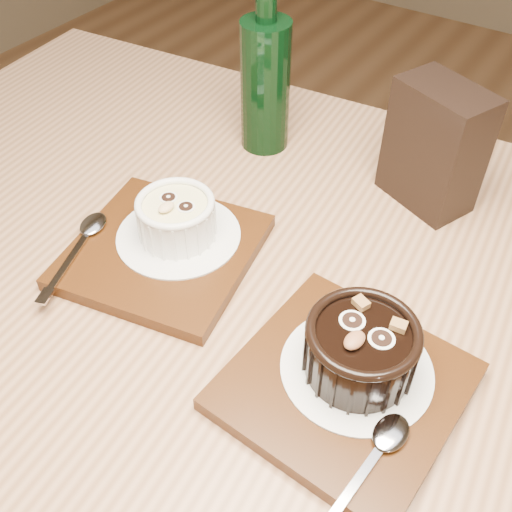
{
  "coord_description": "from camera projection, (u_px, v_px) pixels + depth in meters",
  "views": [
    {
      "loc": [
        0.28,
        -0.35,
        1.19
      ],
      "look_at": [
        0.07,
        -0.03,
        0.81
      ],
      "focal_mm": 42.0,
      "sensor_mm": 36.0,
      "label": 1
    }
  ],
  "objects": [
    {
      "name": "table",
      "position": [
        281.0,
        371.0,
        0.63
      ],
      "size": [
        1.27,
        0.91,
        0.75
      ],
      "rotation": [
        0.0,
        0.0,
        0.1
      ],
      "color": "brown",
      "rests_on": "ground"
    },
    {
      "name": "tray_left",
      "position": [
        163.0,
        251.0,
        0.62
      ],
      "size": [
        0.21,
        0.21,
        0.01
      ],
      "primitive_type": "cube",
      "rotation": [
        0.0,
        0.0,
        0.2
      ],
      "color": "#42210B",
      "rests_on": "table"
    },
    {
      "name": "doily_left",
      "position": [
        179.0,
        235.0,
        0.63
      ],
      "size": [
        0.13,
        0.13,
        0.0
      ],
      "primitive_type": "cylinder",
      "color": "white",
      "rests_on": "tray_left"
    },
    {
      "name": "ramekin_white",
      "position": [
        176.0,
        216.0,
        0.61
      ],
      "size": [
        0.08,
        0.08,
        0.05
      ],
      "rotation": [
        0.0,
        0.0,
        -0.07
      ],
      "color": "white",
      "rests_on": "doily_left"
    },
    {
      "name": "spoon_left",
      "position": [
        78.0,
        246.0,
        0.61
      ],
      "size": [
        0.07,
        0.14,
        0.01
      ],
      "primitive_type": null,
      "rotation": [
        0.0,
        0.0,
        0.34
      ],
      "color": "#B4B5BD",
      "rests_on": "tray_left"
    },
    {
      "name": "tray_right",
      "position": [
        344.0,
        386.0,
        0.5
      ],
      "size": [
        0.19,
        0.19,
        0.01
      ],
      "primitive_type": "cube",
      "rotation": [
        0.0,
        0.0,
        -0.06
      ],
      "color": "#42210B",
      "rests_on": "table"
    },
    {
      "name": "doily_right",
      "position": [
        357.0,
        368.0,
        0.51
      ],
      "size": [
        0.13,
        0.13,
        0.0
      ],
      "primitive_type": "cylinder",
      "color": "white",
      "rests_on": "tray_right"
    },
    {
      "name": "ramekin_dark",
      "position": [
        361.0,
        347.0,
        0.49
      ],
      "size": [
        0.09,
        0.09,
        0.06
      ],
      "rotation": [
        0.0,
        0.0,
        -0.13
      ],
      "color": "black",
      "rests_on": "doily_right"
    },
    {
      "name": "spoon_right",
      "position": [
        367.0,
        466.0,
        0.44
      ],
      "size": [
        0.04,
        0.14,
        0.01
      ],
      "primitive_type": null,
      "rotation": [
        0.0,
        0.0,
        -0.09
      ],
      "color": "#B4B5BD",
      "rests_on": "tray_right"
    },
    {
      "name": "condiment_stand",
      "position": [
        435.0,
        147.0,
        0.65
      ],
      "size": [
        0.12,
        0.09,
        0.14
      ],
      "primitive_type": "cube",
      "rotation": [
        0.0,
        0.0,
        -0.39
      ],
      "color": "black",
      "rests_on": "table"
    },
    {
      "name": "green_bottle",
      "position": [
        265.0,
        81.0,
        0.72
      ],
      "size": [
        0.06,
        0.06,
        0.23
      ],
      "color": "black",
      "rests_on": "table"
    }
  ]
}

